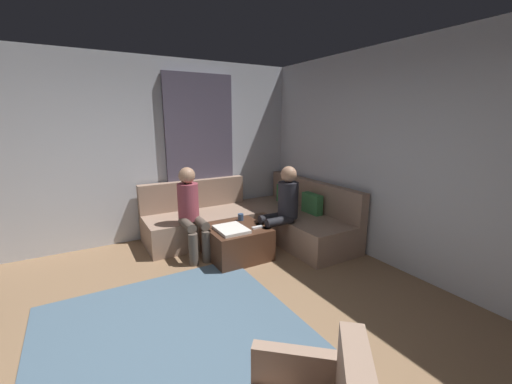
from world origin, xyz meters
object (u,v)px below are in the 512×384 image
Objects in this scene: coffee_mug at (241,217)px; sectional_couch at (255,220)px; game_remote at (257,227)px; person_on_couch_side at (191,209)px; ottoman at (236,242)px; person_on_couch_back at (282,206)px.

sectional_couch is at bearing 124.66° from coffee_mug.
coffee_mug is 0.63× the size of game_remote.
coffee_mug is 0.08× the size of person_on_couch_side.
ottoman is 0.63× the size of person_on_couch_back.
person_on_couch_side is at bearing -100.57° from coffee_mug.
person_on_couch_back is (0.64, 0.06, 0.38)m from sectional_couch.
sectional_couch reaches higher than game_remote.
coffee_mug is 0.08× the size of person_on_couch_back.
person_on_couch_back is (0.15, 0.63, 0.45)m from ottoman.
game_remote is (0.18, 0.22, 0.22)m from ottoman.
person_on_couch_side is (0.15, -1.07, 0.38)m from sectional_couch.
game_remote is at bearing -27.87° from sectional_couch.
game_remote is 0.12× the size of person_on_couch_side.
ottoman is 5.07× the size of game_remote.
coffee_mug is at bearing 50.79° from person_on_couch_back.
sectional_couch is 3.36× the size of ottoman.
person_on_couch_back is (-0.03, 0.41, 0.23)m from game_remote.
person_on_couch_side reaches higher than sectional_couch.
ottoman is 0.75m from person_on_couch_side.
sectional_couch is at bearing 152.13° from game_remote.
sectional_couch is 0.76m from ottoman.
person_on_couch_side reaches higher than ottoman.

